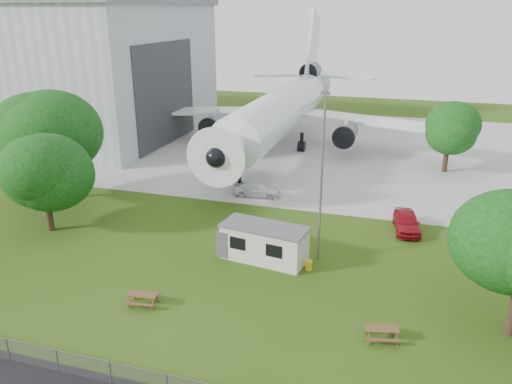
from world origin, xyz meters
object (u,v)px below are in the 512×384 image
(hangar, at_px, (44,66))
(airliner, at_px, (283,108))
(picnic_east, at_px, (381,340))
(picnic_west, at_px, (144,305))
(site_cabin, at_px, (264,243))

(hangar, bearing_deg, airliner, -0.22)
(hangar, distance_m, picnic_east, 64.54)
(hangar, relative_size, picnic_east, 23.89)
(airliner, xyz_separation_m, picnic_east, (15.24, -38.01, -5.27))
(hangar, relative_size, picnic_west, 23.89)
(hangar, bearing_deg, site_cabin, -36.09)
(airliner, distance_m, picnic_east, 41.29)
(airliner, height_order, picnic_west, airliner)
(airliner, distance_m, site_cabin, 31.74)
(airliner, relative_size, picnic_east, 26.52)
(hangar, distance_m, airliner, 36.21)
(hangar, xyz_separation_m, site_cabin, (42.46, -30.95, -8.09))
(picnic_west, bearing_deg, airliner, 85.24)
(hangar, bearing_deg, picnic_east, -36.69)
(hangar, height_order, site_cabin, hangar)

